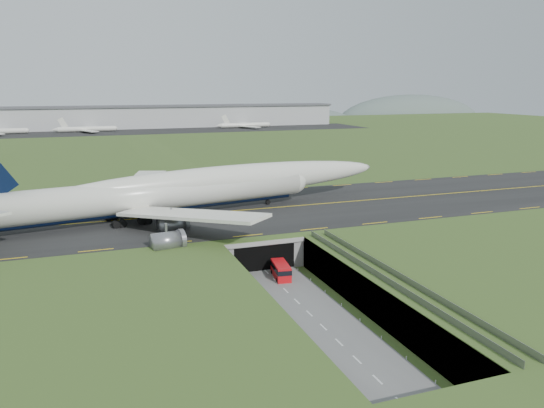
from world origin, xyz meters
name	(u,v)px	position (x,y,z in m)	size (l,w,h in m)	color
ground	(280,286)	(0.00, 0.00, 0.00)	(900.00, 900.00, 0.00)	#3A5221
airfield_deck	(280,269)	(0.00, 0.00, 3.00)	(800.00, 800.00, 6.00)	gray
trench_road	(296,301)	(0.00, -7.50, 0.10)	(12.00, 75.00, 0.20)	slate
taxiway	(229,212)	(0.00, 33.00, 6.09)	(800.00, 44.00, 0.18)	black
tunnel_portal	(251,242)	(0.00, 16.71, 3.33)	(17.00, 22.30, 6.00)	gray
guideway	(395,287)	(11.00, -19.11, 5.32)	(3.00, 53.00, 7.05)	#A8A8A3
jumbo_jet	(184,190)	(-10.20, 32.87, 11.81)	(103.09, 64.04, 21.53)	silver
shuttle_tram	(281,270)	(1.53, 3.38, 1.53)	(3.47, 7.04, 2.77)	red
cargo_terminal	(126,117)	(-0.09, 299.41, 13.96)	(320.00, 67.00, 15.60)	#B2B2B2
distant_hills	(184,127)	(64.38, 430.00, -4.00)	(700.00, 91.00, 60.00)	#566862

